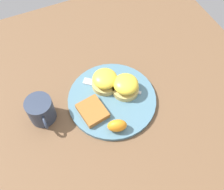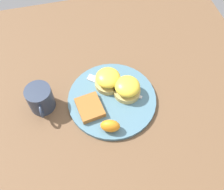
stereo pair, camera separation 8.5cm
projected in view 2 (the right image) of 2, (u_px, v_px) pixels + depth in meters
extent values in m
plane|color=brown|center=(112.00, 100.00, 0.88)|extent=(1.10, 1.10, 0.00)
cylinder|color=slate|center=(112.00, 99.00, 0.87)|extent=(0.29, 0.29, 0.01)
cylinder|color=tan|center=(127.00, 91.00, 0.87)|extent=(0.09, 0.09, 0.02)
ellipsoid|color=yellow|center=(127.00, 86.00, 0.84)|extent=(0.08, 0.08, 0.04)
cylinder|color=tan|center=(109.00, 83.00, 0.89)|extent=(0.09, 0.09, 0.02)
ellipsoid|color=yellow|center=(109.00, 77.00, 0.86)|extent=(0.08, 0.08, 0.04)
cube|color=#A4632A|center=(90.00, 107.00, 0.84)|extent=(0.10, 0.09, 0.02)
ellipsoid|color=orange|center=(110.00, 126.00, 0.79)|extent=(0.05, 0.07, 0.04)
cube|color=silver|center=(127.00, 92.00, 0.88)|extent=(0.08, 0.09, 0.00)
cube|color=silver|center=(94.00, 79.00, 0.91)|extent=(0.04, 0.05, 0.00)
cylinder|color=#2D384C|center=(40.00, 98.00, 0.83)|extent=(0.08, 0.08, 0.09)
torus|color=#2D384C|center=(41.00, 110.00, 0.80)|extent=(0.05, 0.01, 0.05)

